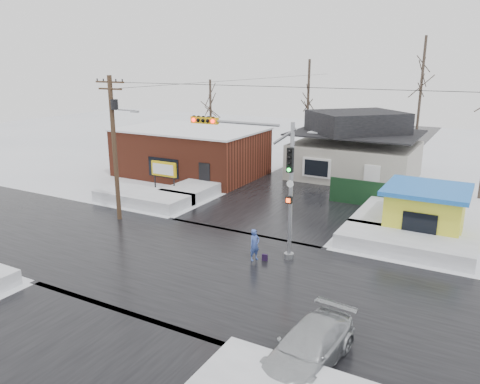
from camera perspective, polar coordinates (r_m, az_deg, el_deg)
The scene contains 20 objects.
ground at distance 23.78m, azimuth -5.96°, elevation -8.74°, with size 120.00×120.00×0.00m, color white.
road_ns at distance 23.78m, azimuth -5.96°, elevation -8.72°, with size 10.00×120.00×0.02m, color black.
road_ew at distance 23.78m, azimuth -5.96°, elevation -8.72°, with size 120.00×10.00×0.02m, color black.
snowbank_nw at distance 34.08m, azimuth -11.73°, elevation -0.68°, with size 7.00×3.00×0.80m, color white.
snowbank_ne at distance 26.63m, azimuth 19.46°, elevation -5.93°, with size 7.00×3.00×0.80m, color white.
snowbank_nside_w at distance 36.75m, azimuth -4.31°, elevation 0.80°, with size 3.00×8.00×0.80m, color white.
snowbank_nside_e at distance 31.61m, azimuth 17.49°, elevation -2.38°, with size 3.00×8.00×0.80m, color white.
traffic_signal at distance 23.58m, azimuth 2.74°, elevation 2.77°, with size 6.05×0.68×7.00m.
utility_pole at distance 29.83m, azimuth -15.02°, elevation 6.10°, with size 3.15×0.44×9.00m.
brick_building at distance 41.80m, azimuth -5.96°, elevation 4.93°, with size 12.20×8.20×4.12m.
marquee_sign at distance 35.56m, azimuth -9.27°, elevation 2.66°, with size 2.20×0.21×2.55m.
house at distance 41.67m, azimuth 13.88°, elevation 5.28°, with size 10.40×8.40×5.76m.
kiosk at distance 29.05m, azimuth 21.65°, elevation -2.14°, with size 4.60×4.60×2.88m.
fence at distance 33.45m, azimuth 17.44°, elevation -0.50°, with size 8.00×0.12×1.80m, color black.
tree_far_left at distance 46.74m, azimuth 8.39°, elevation 13.23°, with size 3.00×3.00×10.00m.
tree_far_mid at distance 46.14m, azimuth 21.46°, elevation 14.30°, with size 3.00×3.00×12.00m.
tree_far_west at distance 49.53m, azimuth -3.64°, elevation 11.65°, with size 3.00×3.00×8.00m.
pedestrian at distance 23.79m, azimuth 1.79°, elevation -6.49°, with size 0.60×0.39×1.64m, color #3D57AB.
car at distance 16.43m, azimuth 8.39°, elevation -18.24°, with size 1.87×4.59×1.33m, color #B1B5B9.
shopping_bag at distance 23.95m, azimuth 3.04°, elevation -8.03°, with size 0.28×0.12×0.35m, color black.
Camera 1 is at (12.55, -17.67, 9.78)m, focal length 35.00 mm.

